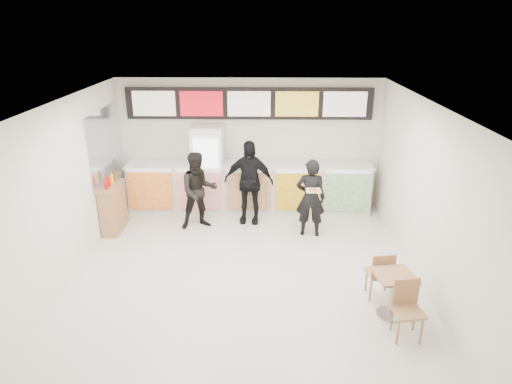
{
  "coord_description": "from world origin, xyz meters",
  "views": [
    {
      "loc": [
        0.36,
        -6.78,
        4.23
      ],
      "look_at": [
        0.2,
        1.2,
        1.18
      ],
      "focal_mm": 32.0,
      "sensor_mm": 36.0,
      "label": 1
    }
  ],
  "objects_px": {
    "customer_main": "(311,198)",
    "cafe_table": "(393,287)",
    "service_counter": "(249,187)",
    "customer_mid": "(249,182)",
    "drinks_fridge": "(208,169)",
    "condiment_ledge": "(113,207)",
    "customer_left": "(199,191)"
  },
  "relations": [
    {
      "from": "customer_main",
      "to": "cafe_table",
      "type": "xyz_separation_m",
      "value": [
        0.99,
        -2.75,
        -0.33
      ]
    },
    {
      "from": "condiment_ledge",
      "to": "customer_main",
      "type": "bearing_deg",
      "value": -2.04
    },
    {
      "from": "drinks_fridge",
      "to": "condiment_ledge",
      "type": "xyz_separation_m",
      "value": [
        -1.89,
        -1.13,
        -0.49
      ]
    },
    {
      "from": "drinks_fridge",
      "to": "customer_mid",
      "type": "height_order",
      "value": "drinks_fridge"
    },
    {
      "from": "customer_left",
      "to": "customer_mid",
      "type": "height_order",
      "value": "customer_mid"
    },
    {
      "from": "condiment_ledge",
      "to": "customer_left",
      "type": "bearing_deg",
      "value": 5.82
    },
    {
      "from": "drinks_fridge",
      "to": "cafe_table",
      "type": "distance_m",
      "value": 5.18
    },
    {
      "from": "service_counter",
      "to": "drinks_fridge",
      "type": "height_order",
      "value": "drinks_fridge"
    },
    {
      "from": "drinks_fridge",
      "to": "condiment_ledge",
      "type": "height_order",
      "value": "drinks_fridge"
    },
    {
      "from": "customer_left",
      "to": "drinks_fridge",
      "type": "bearing_deg",
      "value": 65.65
    },
    {
      "from": "customer_mid",
      "to": "condiment_ledge",
      "type": "height_order",
      "value": "customer_mid"
    },
    {
      "from": "cafe_table",
      "to": "customer_mid",
      "type": "bearing_deg",
      "value": 115.08
    },
    {
      "from": "customer_main",
      "to": "customer_left",
      "type": "bearing_deg",
      "value": -2.01
    },
    {
      "from": "customer_main",
      "to": "cafe_table",
      "type": "distance_m",
      "value": 2.94
    },
    {
      "from": "cafe_table",
      "to": "customer_main",
      "type": "bearing_deg",
      "value": 101.15
    },
    {
      "from": "drinks_fridge",
      "to": "customer_mid",
      "type": "xyz_separation_m",
      "value": [
        0.95,
        -0.63,
        -0.08
      ]
    },
    {
      "from": "service_counter",
      "to": "customer_mid",
      "type": "bearing_deg",
      "value": -88.62
    },
    {
      "from": "drinks_fridge",
      "to": "service_counter",
      "type": "bearing_deg",
      "value": -0.99
    },
    {
      "from": "service_counter",
      "to": "customer_main",
      "type": "relative_size",
      "value": 3.4
    },
    {
      "from": "condiment_ledge",
      "to": "customer_mid",
      "type": "bearing_deg",
      "value": 9.99
    },
    {
      "from": "customer_left",
      "to": "condiment_ledge",
      "type": "distance_m",
      "value": 1.83
    },
    {
      "from": "service_counter",
      "to": "customer_mid",
      "type": "distance_m",
      "value": 0.71
    },
    {
      "from": "drinks_fridge",
      "to": "customer_main",
      "type": "height_order",
      "value": "drinks_fridge"
    },
    {
      "from": "customer_main",
      "to": "customer_mid",
      "type": "height_order",
      "value": "customer_mid"
    },
    {
      "from": "drinks_fridge",
      "to": "customer_main",
      "type": "distance_m",
      "value": 2.58
    },
    {
      "from": "condiment_ledge",
      "to": "cafe_table",
      "type": "bearing_deg",
      "value": -29.57
    },
    {
      "from": "customer_left",
      "to": "customer_mid",
      "type": "xyz_separation_m",
      "value": [
        1.04,
        0.32,
        0.09
      ]
    },
    {
      "from": "service_counter",
      "to": "customer_mid",
      "type": "height_order",
      "value": "customer_mid"
    },
    {
      "from": "customer_left",
      "to": "service_counter",
      "type": "bearing_deg",
      "value": 23.53
    },
    {
      "from": "service_counter",
      "to": "drinks_fridge",
      "type": "xyz_separation_m",
      "value": [
        -0.93,
        0.02,
        0.43
      ]
    },
    {
      "from": "customer_main",
      "to": "customer_mid",
      "type": "distance_m",
      "value": 1.44
    },
    {
      "from": "customer_main",
      "to": "customer_left",
      "type": "height_order",
      "value": "customer_left"
    }
  ]
}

